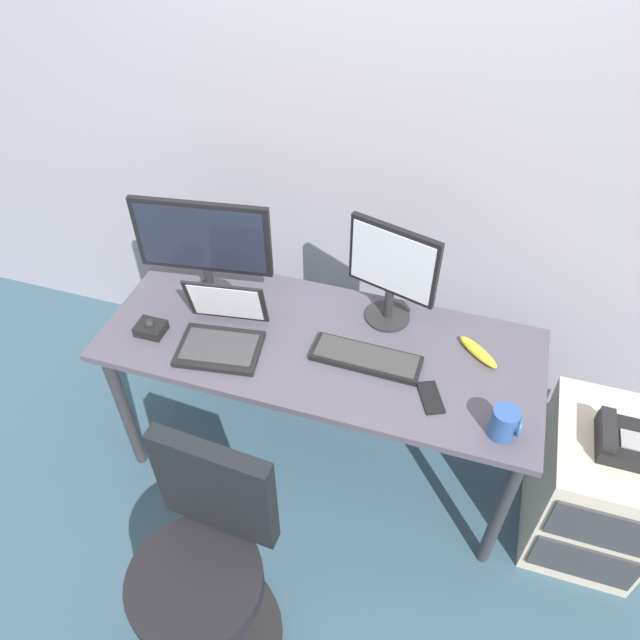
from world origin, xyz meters
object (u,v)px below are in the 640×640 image
(monitor_side, at_px, (392,270))
(laptop, at_px, (222,331))
(desk_phone, at_px, (620,440))
(banana, at_px, (478,352))
(file_cabinet, at_px, (593,487))
(cell_phone, at_px, (431,398))
(monitor_main, at_px, (203,243))
(coffee_mug, at_px, (504,423))
(office_chair, at_px, (206,571))
(trackball_mouse, at_px, (151,328))
(keyboard, at_px, (366,358))

(monitor_side, xyz_separation_m, laptop, (-0.57, -0.32, -0.19))
(desk_phone, height_order, banana, banana)
(file_cabinet, bearing_deg, cell_phone, -169.66)
(desk_phone, xyz_separation_m, laptop, (-1.48, -0.07, 0.16))
(monitor_main, height_order, monitor_side, monitor_main)
(desk_phone, relative_size, monitor_main, 0.37)
(file_cabinet, height_order, monitor_main, monitor_main)
(coffee_mug, distance_m, banana, 0.36)
(file_cabinet, relative_size, desk_phone, 3.02)
(office_chair, xyz_separation_m, coffee_mug, (0.84, 0.60, 0.38))
(monitor_main, relative_size, coffee_mug, 4.58)
(file_cabinet, xyz_separation_m, cell_phone, (-0.68, -0.12, 0.45))
(office_chair, distance_m, trackball_mouse, 0.92)
(file_cabinet, bearing_deg, monitor_side, 165.54)
(monitor_main, bearing_deg, cell_phone, -16.00)
(office_chair, distance_m, laptop, 0.84)
(monitor_side, relative_size, banana, 2.28)
(desk_phone, bearing_deg, monitor_side, 164.45)
(office_chair, xyz_separation_m, trackball_mouse, (-0.51, 0.68, 0.34))
(file_cabinet, bearing_deg, trackball_mouse, -176.10)
(keyboard, height_order, banana, banana)
(keyboard, bearing_deg, laptop, -172.95)
(file_cabinet, bearing_deg, office_chair, -147.58)
(office_chair, height_order, monitor_side, monitor_side)
(office_chair, distance_m, monitor_side, 1.24)
(file_cabinet, relative_size, banana, 3.18)
(trackball_mouse, bearing_deg, monitor_side, 22.55)
(monitor_main, bearing_deg, keyboard, -13.47)
(office_chair, xyz_separation_m, keyboard, (0.33, 0.79, 0.33))
(file_cabinet, height_order, desk_phone, desk_phone)
(trackball_mouse, bearing_deg, desk_phone, 3.39)
(monitor_side, xyz_separation_m, cell_phone, (0.24, -0.36, -0.24))
(keyboard, distance_m, coffee_mug, 0.55)
(cell_phone, bearing_deg, banana, 37.86)
(office_chair, bearing_deg, coffee_mug, 35.67)
(file_cabinet, relative_size, cell_phone, 4.25)
(trackball_mouse, bearing_deg, keyboard, 7.23)
(laptop, height_order, banana, laptop)
(office_chair, bearing_deg, laptop, 106.99)
(monitor_side, xyz_separation_m, coffee_mug, (0.49, -0.44, -0.19))
(monitor_main, xyz_separation_m, banana, (1.10, -0.02, -0.24))
(desk_phone, xyz_separation_m, trackball_mouse, (-1.77, -0.10, 0.13))
(laptop, bearing_deg, desk_phone, 2.57)
(laptop, height_order, coffee_mug, laptop)
(file_cabinet, height_order, coffee_mug, coffee_mug)
(file_cabinet, relative_size, office_chair, 0.64)
(keyboard, bearing_deg, monitor_side, 84.79)
(desk_phone, relative_size, cell_phone, 1.41)
(cell_phone, bearing_deg, laptop, 152.17)
(monitor_side, bearing_deg, cell_phone, -56.42)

